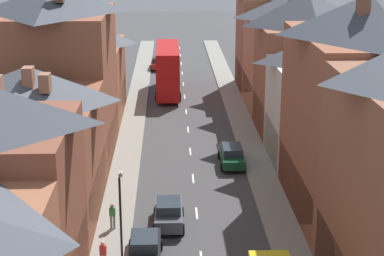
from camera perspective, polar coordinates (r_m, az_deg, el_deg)
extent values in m
cube|color=gray|center=(54.64, -5.58, -1.39)|extent=(2.20, 104.00, 0.14)
cube|color=gray|center=(54.95, 5.10, -1.26)|extent=(2.20, 104.00, 0.14)
cube|color=silver|center=(41.57, 0.42, -7.58)|extent=(0.14, 1.80, 0.01)
cube|color=silver|center=(47.08, 0.10, -4.51)|extent=(0.14, 1.80, 0.01)
cube|color=silver|center=(52.69, -0.15, -2.09)|extent=(0.14, 1.80, 0.01)
cube|color=silver|center=(58.38, -0.36, -0.14)|extent=(0.14, 1.80, 0.01)
cube|color=silver|center=(64.13, -0.52, 1.46)|extent=(0.14, 1.80, 0.01)
cube|color=silver|center=(69.92, -0.66, 2.80)|extent=(0.14, 1.80, 0.01)
cube|color=silver|center=(75.74, -0.78, 3.93)|extent=(0.14, 1.80, 0.01)
cube|color=silver|center=(81.59, -0.88, 4.90)|extent=(0.14, 1.80, 0.01)
cube|color=silver|center=(87.46, -0.96, 5.74)|extent=(0.14, 1.80, 0.01)
cube|color=silver|center=(93.35, -1.04, 6.48)|extent=(0.14, 1.80, 0.01)
cube|color=silver|center=(99.25, -1.11, 7.13)|extent=(0.14, 1.80, 0.01)
cube|color=#935138|center=(41.05, -13.97, -2.76)|extent=(8.00, 11.09, 7.55)
cube|color=navy|center=(41.21, -8.35, -5.58)|extent=(0.12, 10.20, 3.20)
pyramid|color=#474C56|center=(39.70, -14.47, 3.81)|extent=(8.00, 11.09, 2.11)
cube|color=#99664C|center=(37.39, -12.94, 3.94)|extent=(0.60, 0.90, 1.06)
cube|color=#99664C|center=(37.83, -14.33, 4.24)|extent=(0.60, 0.90, 1.38)
cube|color=#935138|center=(51.20, -11.65, 3.72)|extent=(8.00, 11.64, 11.58)
cube|color=black|center=(51.82, -7.07, -0.70)|extent=(0.12, 10.71, 3.20)
cube|color=#A36042|center=(62.56, -9.90, 4.17)|extent=(8.00, 10.92, 7.13)
cube|color=black|center=(62.62, -6.23, 2.48)|extent=(0.12, 10.04, 3.20)
pyramid|color=#474C56|center=(61.67, -10.13, 8.51)|extent=(8.00, 10.92, 2.46)
cube|color=#99664C|center=(60.75, -9.21, 9.03)|extent=(0.60, 0.90, 1.27)
cube|color=#935138|center=(41.16, 14.77, 0.12)|extent=(8.00, 11.84, 11.49)
cube|color=black|center=(41.60, 9.11, -5.39)|extent=(0.12, 10.90, 3.20)
pyramid|color=#383D47|center=(39.74, 15.54, 9.75)|extent=(8.00, 11.84, 2.42)
cube|color=brown|center=(37.80, 14.99, 10.56)|extent=(0.60, 0.90, 1.47)
cube|color=beige|center=(50.56, 11.57, 1.35)|extent=(8.00, 7.39, 7.82)
cube|color=maroon|center=(50.46, 7.06, -1.20)|extent=(0.12, 6.80, 3.20)
pyramid|color=#474C56|center=(49.44, 11.93, 7.01)|extent=(8.00, 7.39, 2.33)
cube|color=brown|center=(48.13, 13.73, 7.23)|extent=(0.60, 0.90, 1.00)
cube|color=brown|center=(51.41, 12.11, 8.13)|extent=(0.60, 0.90, 1.31)
cube|color=#935138|center=(57.42, 9.92, 4.21)|extent=(8.00, 7.57, 9.50)
cube|color=olive|center=(57.52, 5.92, 1.16)|extent=(0.12, 6.96, 3.20)
pyramid|color=#474C56|center=(56.37, 10.25, 10.39)|extent=(8.00, 7.57, 2.98)
cube|color=#B2704C|center=(65.30, 8.47, 5.67)|extent=(8.00, 8.79, 9.12)
cube|color=#1E5133|center=(65.35, 4.95, 3.15)|extent=(0.12, 8.08, 3.20)
pyramid|color=#474C56|center=(64.41, 8.69, 10.70)|extent=(8.00, 8.79, 2.41)
cube|color=brown|center=(62.88, 10.19, 11.06)|extent=(0.60, 0.90, 1.27)
cube|color=brown|center=(64.69, 10.10, 11.12)|extent=(0.60, 0.90, 1.02)
cube|color=brown|center=(73.15, 7.34, 7.48)|extent=(8.00, 7.69, 10.42)
cube|color=maroon|center=(73.31, 4.18, 4.72)|extent=(0.12, 7.07, 3.20)
cube|color=red|center=(70.67, -2.15, 4.32)|extent=(2.44, 10.80, 2.50)
cube|color=red|center=(70.17, -2.17, 6.23)|extent=(2.44, 10.58, 2.30)
cube|color=red|center=(69.95, -2.19, 7.19)|extent=(2.39, 10.37, 0.10)
cube|color=#28333D|center=(75.85, -2.16, 5.37)|extent=(2.20, 0.10, 1.20)
cube|color=#28333D|center=(75.41, -2.18, 7.08)|extent=(2.20, 0.10, 1.10)
cube|color=#28333D|center=(70.63, -3.12, 4.50)|extent=(0.06, 9.18, 0.90)
cube|color=#28333D|center=(70.17, -3.15, 6.30)|extent=(0.06, 9.18, 0.90)
cube|color=yellow|center=(75.28, -2.18, 7.68)|extent=(1.34, 0.08, 0.32)
cylinder|color=black|center=(74.21, -3.09, 4.02)|extent=(0.30, 1.00, 1.00)
cylinder|color=black|center=(74.20, -1.20, 4.04)|extent=(0.30, 1.00, 1.00)
cylinder|color=black|center=(68.07, -3.17, 2.80)|extent=(0.30, 1.00, 1.00)
cylinder|color=black|center=(68.07, -1.11, 2.83)|extent=(0.30, 1.00, 1.00)
cube|color=maroon|center=(84.16, -3.04, 5.72)|extent=(1.70, 4.35, 0.69)
cube|color=#28333D|center=(83.82, -3.05, 6.12)|extent=(1.46, 2.18, 0.60)
cylinder|color=black|center=(85.57, -3.60, 5.66)|extent=(0.20, 0.62, 0.62)
cylinder|color=black|center=(85.54, -2.45, 5.68)|extent=(0.20, 0.62, 0.62)
cylinder|color=black|center=(82.93, -3.64, 5.29)|extent=(0.20, 0.62, 0.62)
cylinder|color=black|center=(82.90, -2.46, 5.30)|extent=(0.20, 0.62, 0.62)
cube|color=#144728|center=(49.70, 3.55, -2.56)|extent=(1.70, 4.49, 0.67)
cube|color=#28333D|center=(49.28, 3.59, -1.95)|extent=(1.46, 2.25, 0.60)
cylinder|color=black|center=(51.05, 2.44, -2.39)|extent=(0.20, 0.62, 0.62)
cylinder|color=black|center=(51.21, 4.34, -2.37)|extent=(0.20, 0.62, 0.62)
cylinder|color=black|center=(48.44, 2.70, -3.50)|extent=(0.20, 0.62, 0.62)
cylinder|color=black|center=(48.61, 4.70, -3.47)|extent=(0.20, 0.62, 0.62)
cube|color=#4C515B|center=(39.76, -2.09, -7.71)|extent=(1.70, 3.95, 0.76)
cube|color=#28333D|center=(39.29, -2.10, -6.93)|extent=(1.46, 1.98, 0.60)
cylinder|color=black|center=(41.04, -3.29, -7.48)|extent=(0.20, 0.62, 0.62)
cylinder|color=black|center=(41.04, -0.89, -7.46)|extent=(0.20, 0.62, 0.62)
cylinder|color=black|center=(38.83, -3.35, -8.99)|extent=(0.20, 0.62, 0.62)
cylinder|color=black|center=(38.82, -0.81, -8.97)|extent=(0.20, 0.62, 0.62)
cube|color=#B7BABF|center=(84.41, -2.15, 5.78)|extent=(1.70, 4.39, 0.73)
cube|color=#28333D|center=(84.07, -2.16, 6.19)|extent=(1.46, 2.19, 0.60)
cylinder|color=black|center=(85.82, -2.72, 5.71)|extent=(0.20, 0.62, 0.62)
cylinder|color=black|center=(85.82, -1.58, 5.73)|extent=(0.20, 0.62, 0.62)
cylinder|color=black|center=(83.16, -2.74, 5.34)|extent=(0.20, 0.62, 0.62)
cylinder|color=black|center=(83.16, -1.56, 5.35)|extent=(0.20, 0.62, 0.62)
cube|color=black|center=(35.88, -4.19, -10.74)|extent=(1.70, 4.03, 0.67)
cube|color=#28333D|center=(35.41, -4.23, -9.99)|extent=(1.46, 2.01, 0.60)
cylinder|color=black|center=(37.18, -5.45, -10.30)|extent=(0.20, 0.62, 0.62)
cylinder|color=black|center=(37.12, -2.78, -10.29)|extent=(0.20, 0.62, 0.62)
cube|color=red|center=(34.80, -7.92, -10.69)|extent=(0.36, 0.22, 0.54)
sphere|color=beige|center=(34.62, -7.95, -10.12)|extent=(0.22, 0.22, 0.22)
cylinder|color=gray|center=(39.39, -7.19, -8.31)|extent=(0.14, 0.14, 0.84)
cylinder|color=gray|center=(39.37, -6.93, -8.31)|extent=(0.14, 0.14, 0.84)
cube|color=#338447|center=(39.09, -7.10, -7.39)|extent=(0.36, 0.22, 0.54)
sphere|color=#9E7051|center=(38.93, -7.12, -6.87)|extent=(0.22, 0.22, 0.22)
cylinder|color=black|center=(33.71, -6.33, -8.74)|extent=(0.12, 0.12, 5.50)
cylinder|color=black|center=(33.05, -6.43, -4.27)|extent=(0.08, 0.90, 0.08)
cube|color=beige|center=(33.50, -6.37, -4.11)|extent=(0.20, 0.32, 0.20)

